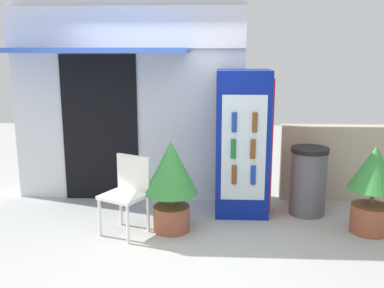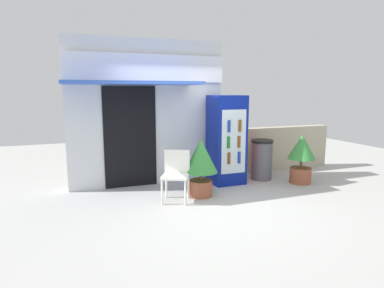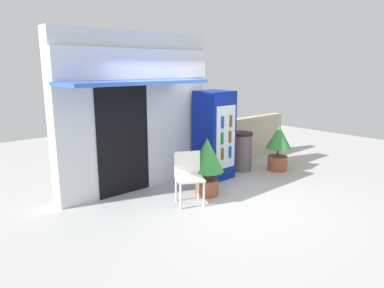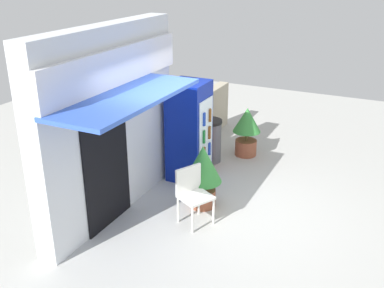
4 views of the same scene
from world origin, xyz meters
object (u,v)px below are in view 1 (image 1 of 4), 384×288
object	(u,v)px
plastic_chair	(128,188)
potted_plant_curbside	(373,182)
trash_bin	(308,181)
potted_plant_near_shop	(171,177)
drink_cooler	(243,143)

from	to	relation	value
plastic_chair	potted_plant_curbside	size ratio (longest dim) A/B	0.87
potted_plant_curbside	trash_bin	bearing A→B (deg)	137.61
potted_plant_near_shop	potted_plant_curbside	bearing A→B (deg)	1.75
potted_plant_near_shop	drink_cooler	bearing A→B (deg)	37.82
trash_bin	plastic_chair	bearing A→B (deg)	-162.71
trash_bin	drink_cooler	bearing A→B (deg)	177.66
drink_cooler	potted_plant_near_shop	distance (m)	1.14
drink_cooler	potted_plant_near_shop	bearing A→B (deg)	-142.18
plastic_chair	potted_plant_near_shop	world-z (taller)	potted_plant_near_shop
drink_cooler	potted_plant_curbside	distance (m)	1.64
potted_plant_near_shop	plastic_chair	bearing A→B (deg)	-173.60
potted_plant_near_shop	potted_plant_curbside	world-z (taller)	potted_plant_near_shop
drink_cooler	potted_plant_near_shop	xyz separation A→B (m)	(-0.87, -0.68, -0.28)
potted_plant_near_shop	trash_bin	size ratio (longest dim) A/B	1.22
trash_bin	potted_plant_curbside	bearing A→B (deg)	-42.39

